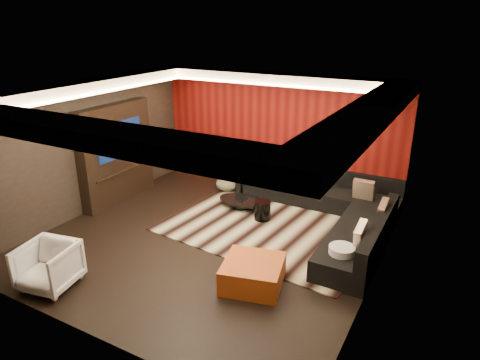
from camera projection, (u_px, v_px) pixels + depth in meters
The scene contains 26 objects.
floor at pixel (211, 239), 8.14m from camera, with size 6.00×6.00×0.02m, color black.
ceiling at pixel (207, 90), 7.13m from camera, with size 6.00×6.00×0.02m, color silver.
wall_back at pixel (278, 132), 10.10m from camera, with size 6.00×0.02×2.80m, color black.
wall_left at pixel (88, 146), 8.99m from camera, with size 0.02×6.00×2.80m, color black.
wall_right at pixel (382, 202), 6.29m from camera, with size 0.02×6.00×2.80m, color black.
red_feature_wall at pixel (277, 133), 10.07m from camera, with size 5.98×0.05×2.78m, color #6B0C0A.
soffit_back at pixel (274, 78), 9.39m from camera, with size 6.00×0.60×0.22m, color silver.
soffit_front at pixel (81, 133), 4.96m from camera, with size 6.00×0.60×0.22m, color silver.
soffit_left at pixel (92, 85), 8.39m from camera, with size 0.60×4.80×0.22m, color silver.
soffit_right at pixel (370, 113), 5.96m from camera, with size 0.60×4.80×0.22m, color silver.
cove_back at pixel (267, 84), 9.14m from camera, with size 4.80×0.08×0.04m, color #FFD899.
cove_front at pixel (104, 134), 5.27m from camera, with size 4.80×0.08×0.04m, color #FFD899.
cove_left at pixel (105, 91), 8.27m from camera, with size 0.08×4.80×0.04m, color #FFD899.
cove_right at pixel (345, 117), 6.15m from camera, with size 0.08×4.80×0.04m, color #FFD899.
tv_surround at pixel (116, 154), 9.51m from camera, with size 0.30×2.00×2.20m, color black.
tv_screen at pixel (120, 139), 9.32m from camera, with size 0.04×1.30×0.80m, color black.
tv_shelf at pixel (123, 172), 9.59m from camera, with size 0.04×1.60×0.04m, color black.
rug at pixel (272, 227), 8.58m from camera, with size 4.00×3.00×0.02m, color #C7BD92.
coffee_table at pixel (242, 203), 9.41m from camera, with size 1.08×1.08×0.18m, color black.
drum_stool at pixel (262, 210), 8.81m from camera, with size 0.34×0.34×0.40m, color black.
striped_pouf at pixel (228, 184), 10.33m from camera, with size 0.57×0.57×0.32m, color beige.
white_side_table at pixel (341, 261), 6.90m from camera, with size 0.42×0.42×0.52m, color silver.
orange_ottoman at pixel (253, 273), 6.67m from camera, with size 0.90×0.90×0.40m, color #A95215.
armchair at pixel (48, 266), 6.57m from camera, with size 0.77×0.79×0.72m, color white.
sectional_sofa at pixel (331, 208), 8.79m from camera, with size 3.65×3.50×0.75m.
throw_pillows at pixel (334, 193), 8.66m from camera, with size 3.11×2.78×0.50m.
Camera 1 is at (3.94, -6.05, 3.94)m, focal length 32.00 mm.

